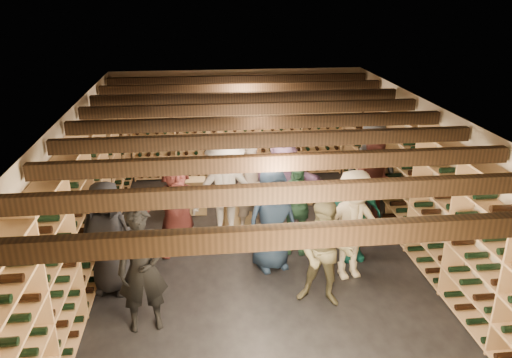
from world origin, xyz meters
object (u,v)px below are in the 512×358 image
object	(u,v)px
person_0	(108,238)
person_2	(326,254)
person_1	(143,269)
person_7	(252,187)
person_4	(354,216)
crate_loose	(301,198)
crate_stack_right	(236,212)
person_5	(177,207)
person_6	(272,219)
crate_stack_left	(193,196)
person_12	(371,173)
person_3	(353,226)
person_8	(375,188)
person_10	(296,208)
person_11	(283,185)
person_9	(226,191)

from	to	relation	value
person_0	person_2	size ratio (longest dim) A/B	1.08
person_1	person_7	distance (m)	2.99
person_4	person_7	size ratio (longest dim) A/B	0.88
crate_loose	person_7	distance (m)	1.79
crate_stack_right	person_2	distance (m)	2.79
person_5	person_6	distance (m)	1.55
crate_loose	person_1	size ratio (longest dim) A/B	0.30
person_2	person_7	world-z (taller)	person_7
crate_stack_left	person_5	bearing A→B (deg)	-98.27
person_4	person_12	size ratio (longest dim) A/B	0.79
person_2	person_3	bearing A→B (deg)	69.20
person_6	person_12	world-z (taller)	person_12
crate_loose	person_12	distance (m)	1.68
person_5	crate_stack_right	bearing A→B (deg)	31.00
person_7	person_8	xyz separation A→B (m)	(2.09, -0.34, 0.03)
person_12	crate_stack_left	bearing A→B (deg)	175.55
person_4	person_10	bearing A→B (deg)	155.24
crate_stack_right	person_0	size ratio (longest dim) A/B	0.34
person_6	person_4	bearing A→B (deg)	-11.76
person_2	person_11	size ratio (longest dim) A/B	0.89
person_8	person_9	xyz separation A→B (m)	(-2.55, 0.04, 0.04)
person_6	crate_stack_left	bearing A→B (deg)	102.97
person_0	person_7	xyz separation A→B (m)	(2.18, 1.60, 0.02)
person_0	person_12	distance (m)	4.72
person_5	person_9	size ratio (longest dim) A/B	0.90
person_11	person_1	bearing A→B (deg)	-118.33
person_3	person_12	size ratio (longest dim) A/B	0.89
person_5	person_7	world-z (taller)	person_7
person_11	person_10	bearing A→B (deg)	-72.24
person_6	person_10	xyz separation A→B (m)	(0.45, 0.45, -0.04)
person_8	person_10	world-z (taller)	person_8
person_6	person_8	size ratio (longest dim) A/B	0.93
person_1	person_3	size ratio (longest dim) A/B	1.00
person_6	person_11	xyz separation A→B (m)	(0.37, 1.25, 0.05)
person_0	person_6	world-z (taller)	person_0
crate_stack_left	person_4	distance (m)	3.26
person_8	person_9	world-z (taller)	person_9
person_4	person_11	distance (m)	1.48
person_6	crate_stack_right	bearing A→B (deg)	89.54
person_1	person_5	distance (m)	1.90
person_2	person_9	bearing A→B (deg)	142.70
person_5	person_8	bearing A→B (deg)	-6.89
person_9	person_11	xyz separation A→B (m)	(1.01, 0.31, -0.06)
person_0	person_7	size ratio (longest dim) A/B	0.98
person_0	person_1	xyz separation A→B (m)	(0.56, -0.92, 0.01)
person_6	person_12	distance (m)	2.47
crate_stack_left	person_8	xyz separation A→B (m)	(3.12, -1.25, 0.54)
crate_loose	person_3	xyz separation A→B (m)	(0.18, -2.82, 0.76)
person_2	person_10	size ratio (longest dim) A/B	1.00
person_4	person_8	bearing A→B (deg)	49.63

